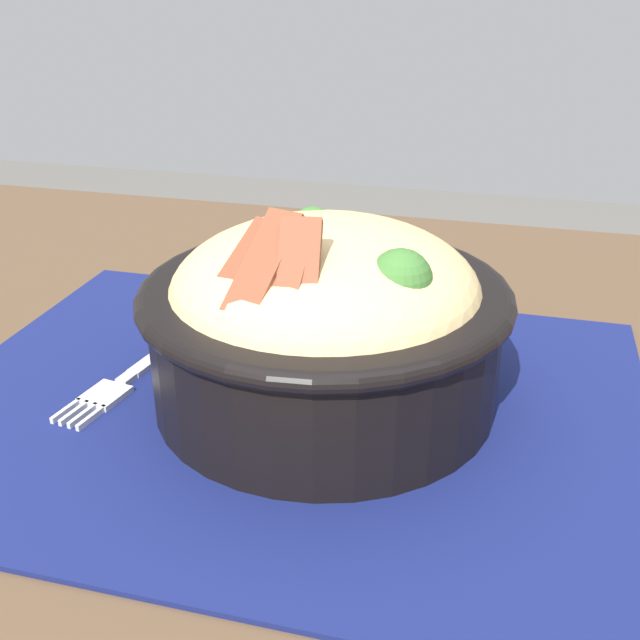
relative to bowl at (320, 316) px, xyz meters
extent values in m
cube|color=#4C3826|center=(0.00, 0.03, -0.07)|extent=(1.19, 0.80, 0.04)
cube|color=#11194C|center=(0.02, 0.01, -0.05)|extent=(0.42, 0.32, 0.00)
cylinder|color=black|center=(0.00, 0.00, -0.02)|extent=(0.20, 0.20, 0.07)
torus|color=black|center=(0.00, 0.00, 0.01)|extent=(0.21, 0.21, 0.01)
ellipsoid|color=tan|center=(0.00, 0.00, 0.01)|extent=(0.19, 0.19, 0.08)
sphere|color=#36662B|center=(0.02, -0.04, 0.04)|extent=(0.03, 0.03, 0.03)
sphere|color=#36662B|center=(-0.05, 0.03, 0.04)|extent=(0.03, 0.03, 0.03)
cylinder|color=orange|center=(0.01, -0.01, 0.03)|extent=(0.03, 0.03, 0.01)
cube|color=brown|center=(0.03, 0.05, 0.05)|extent=(0.04, 0.05, 0.04)
cube|color=brown|center=(0.01, 0.05, 0.05)|extent=(0.03, 0.05, 0.04)
cube|color=brown|center=(0.00, 0.05, 0.05)|extent=(0.02, 0.04, 0.04)
cube|color=brown|center=(-0.01, 0.05, 0.05)|extent=(0.03, 0.04, 0.05)
cube|color=#BCBCBC|center=(0.11, -0.03, -0.05)|extent=(0.02, 0.07, 0.00)
cube|color=#BCBCBC|center=(0.12, 0.01, -0.05)|extent=(0.01, 0.01, 0.00)
cube|color=#BCBCBC|center=(0.12, 0.03, -0.05)|extent=(0.03, 0.03, 0.00)
cube|color=#BCBCBC|center=(0.14, 0.06, -0.05)|extent=(0.01, 0.02, 0.00)
cube|color=#BCBCBC|center=(0.13, 0.06, -0.05)|extent=(0.01, 0.02, 0.00)
cube|color=#BCBCBC|center=(0.12, 0.06, -0.05)|extent=(0.01, 0.02, 0.00)
cube|color=#BCBCBC|center=(0.12, 0.06, -0.05)|extent=(0.01, 0.02, 0.00)
camera|label=1|loc=(-0.10, 0.38, 0.18)|focal=42.66mm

